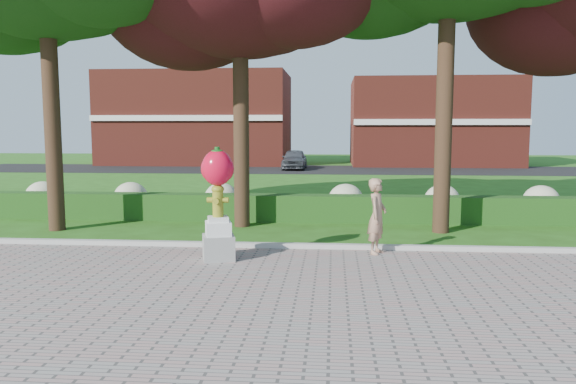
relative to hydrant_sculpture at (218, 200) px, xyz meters
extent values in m
plane|color=#275214|center=(1.81, -1.75, -1.30)|extent=(100.00, 100.00, 0.00)
cube|color=#ADADA5|center=(1.81, 1.25, -1.22)|extent=(40.00, 0.18, 0.15)
cube|color=#174313|center=(1.81, 5.25, -0.90)|extent=(24.00, 0.70, 0.80)
ellipsoid|color=#BFBD92|center=(-7.19, 6.25, -0.75)|extent=(1.10, 1.10, 0.99)
ellipsoid|color=#BFBD92|center=(-4.19, 6.25, -0.75)|extent=(1.10, 1.10, 0.99)
ellipsoid|color=#BFBD92|center=(-1.19, 6.25, -0.75)|extent=(1.10, 1.10, 0.99)
ellipsoid|color=#BFBD92|center=(2.81, 6.25, -0.75)|extent=(1.10, 1.10, 0.99)
ellipsoid|color=#BFBD92|center=(5.81, 6.25, -0.75)|extent=(1.10, 1.10, 0.99)
ellipsoid|color=#BFBD92|center=(8.81, 6.25, -0.75)|extent=(1.10, 1.10, 0.99)
cube|color=black|center=(1.81, 26.25, -1.29)|extent=(50.00, 8.00, 0.02)
cube|color=maroon|center=(-8.19, 32.25, 2.20)|extent=(14.00, 8.00, 7.00)
cube|color=maroon|center=(9.81, 32.25, 1.90)|extent=(12.00, 8.00, 6.40)
cylinder|color=black|center=(-5.19, 3.25, 2.06)|extent=(0.44, 0.44, 6.72)
cylinder|color=black|center=(-0.19, 4.25, 1.78)|extent=(0.44, 0.44, 6.16)
cylinder|color=black|center=(5.31, 3.75, 2.34)|extent=(0.44, 0.44, 7.28)
ellipsoid|color=black|center=(8.73, 5.59, 5.00)|extent=(5.04, 5.04, 4.03)
cube|color=gray|center=(0.00, 0.00, -1.00)|extent=(0.80, 0.80, 0.52)
cube|color=silver|center=(0.00, 0.00, -0.59)|extent=(0.64, 0.64, 0.29)
cube|color=silver|center=(0.00, 0.00, -0.40)|extent=(0.51, 0.51, 0.10)
cylinder|color=olive|center=(0.00, 0.00, -0.05)|extent=(0.23, 0.23, 0.58)
ellipsoid|color=olive|center=(0.00, 0.00, 0.24)|extent=(0.27, 0.27, 0.19)
cylinder|color=olive|center=(-0.17, 0.00, 0.01)|extent=(0.12, 0.11, 0.11)
cylinder|color=olive|center=(0.17, 0.00, 0.01)|extent=(0.12, 0.11, 0.11)
cylinder|color=olive|center=(0.00, -0.16, 0.01)|extent=(0.12, 0.12, 0.12)
cylinder|color=olive|center=(0.00, 0.00, 0.32)|extent=(0.08, 0.08, 0.05)
ellipsoid|color=red|center=(0.00, 0.00, 0.68)|extent=(0.65, 0.58, 0.75)
ellipsoid|color=red|center=(-0.19, 0.00, 0.66)|extent=(0.32, 0.32, 0.48)
ellipsoid|color=red|center=(0.19, 0.00, 0.66)|extent=(0.32, 0.32, 0.48)
cylinder|color=#135617|center=(0.00, 0.00, 1.06)|extent=(0.10, 0.10, 0.12)
ellipsoid|color=#135617|center=(0.00, 0.00, 1.03)|extent=(0.25, 0.25, 0.08)
imported|color=tan|center=(3.37, 0.85, -0.42)|extent=(0.58, 0.71, 1.67)
imported|color=#45474D|center=(-0.22, 26.38, -0.60)|extent=(1.62, 3.98, 1.35)
camera|label=1|loc=(2.40, -11.47, 1.51)|focal=35.00mm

